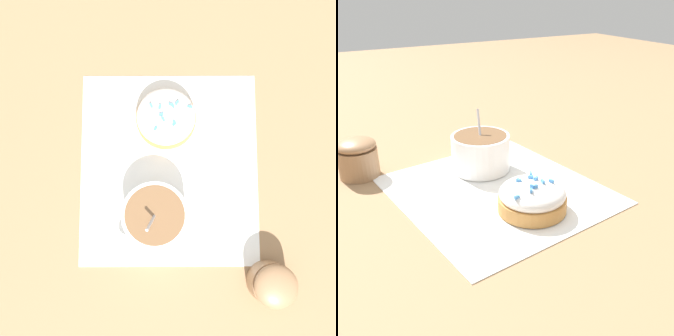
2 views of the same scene
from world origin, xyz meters
The scene contains 5 objects.
ground_plane centered at (0.00, 0.00, 0.00)m, with size 3.00×3.00×0.00m, color #93704C.
paper_napkin centered at (0.00, 0.00, 0.00)m, with size 0.34×0.32×0.00m.
coffee_cup centered at (-0.08, 0.01, 0.04)m, with size 0.10×0.10×0.10m.
frosted_pastry centered at (0.08, 0.01, 0.02)m, with size 0.09×0.09×0.05m.
sugar_bowl centered at (-0.15, -0.17, 0.03)m, with size 0.06×0.06×0.06m.
Camera 1 is at (-0.08, -0.01, 0.62)m, focal length 42.00 mm.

